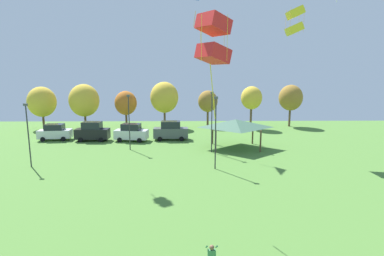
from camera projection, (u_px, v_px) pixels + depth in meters
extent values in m
cube|color=#3D844C|center=(212.00, 256.00, 13.19)|extent=(0.36, 0.20, 0.61)
sphere|color=brown|center=(212.00, 247.00, 13.11)|extent=(0.22, 0.22, 0.22)
cylinder|color=#3D844C|center=(207.00, 247.00, 13.21)|extent=(0.08, 0.49, 0.38)
cylinder|color=#3D844C|center=(217.00, 247.00, 13.22)|extent=(0.08, 0.49, 0.38)
cube|color=yellow|center=(295.00, 13.00, 32.46)|extent=(1.76, 1.55, 1.40)
cube|color=yellow|center=(294.00, 29.00, 32.75)|extent=(1.76, 1.55, 1.40)
cylinder|color=orange|center=(290.00, 20.00, 31.87)|extent=(0.02, 0.02, 2.55)
cylinder|color=orange|center=(304.00, 20.00, 31.89)|extent=(0.02, 0.02, 2.55)
cylinder|color=orange|center=(286.00, 22.00, 33.31)|extent=(0.02, 0.02, 2.55)
cylinder|color=orange|center=(299.00, 22.00, 33.34)|extent=(0.02, 0.02, 2.55)
cube|color=red|center=(214.00, 24.00, 17.36)|extent=(2.28, 2.25, 1.21)
cube|color=red|center=(213.00, 54.00, 17.65)|extent=(2.28, 2.25, 1.21)
cylinder|color=yellow|center=(202.00, 38.00, 16.78)|extent=(0.02, 0.02, 2.52)
cylinder|color=yellow|center=(227.00, 38.00, 16.80)|extent=(0.02, 0.02, 2.52)
cylinder|color=yellow|center=(200.00, 40.00, 18.21)|extent=(0.02, 0.02, 2.52)
cylinder|color=yellow|center=(224.00, 41.00, 18.23)|extent=(0.02, 0.02, 2.52)
cylinder|color=yellow|center=(213.00, 92.00, 18.04)|extent=(0.44, 0.36, 3.37)
pyramid|color=blue|center=(200.00, 7.00, 35.98)|extent=(1.29, 1.92, 0.54)
cylinder|color=orange|center=(195.00, 19.00, 36.25)|extent=(0.31, 0.06, 1.85)
cube|color=silver|center=(55.00, 134.00, 41.75)|extent=(4.52, 2.29, 1.14)
cube|color=#1E232D|center=(55.00, 127.00, 41.58)|extent=(2.56, 1.94, 0.80)
cylinder|color=black|center=(63.00, 139.00, 41.09)|extent=(0.66, 0.28, 0.64)
cylinder|color=black|center=(67.00, 136.00, 42.91)|extent=(0.66, 0.28, 0.64)
cylinder|color=black|center=(43.00, 139.00, 40.79)|extent=(0.66, 0.28, 0.64)
cylinder|color=black|center=(48.00, 137.00, 42.61)|extent=(0.66, 0.28, 0.64)
cube|color=black|center=(92.00, 134.00, 41.23)|extent=(4.56, 1.85, 1.38)
cube|color=#1E232D|center=(92.00, 125.00, 41.03)|extent=(2.52, 1.67, 0.96)
cylinder|color=black|center=(101.00, 140.00, 40.48)|extent=(0.64, 0.23, 0.64)
cylinder|color=black|center=(105.00, 137.00, 42.21)|extent=(0.64, 0.23, 0.64)
cylinder|color=black|center=(80.00, 140.00, 40.50)|extent=(0.64, 0.23, 0.64)
cylinder|color=black|center=(85.00, 137.00, 42.23)|extent=(0.64, 0.23, 0.64)
cube|color=silver|center=(131.00, 134.00, 41.12)|extent=(4.66, 2.34, 1.23)
cube|color=#1E232D|center=(131.00, 127.00, 40.93)|extent=(2.65, 1.94, 0.86)
cylinder|color=black|center=(139.00, 140.00, 40.20)|extent=(0.66, 0.30, 0.64)
cylinder|color=black|center=(143.00, 138.00, 41.94)|extent=(0.66, 0.30, 0.64)
cylinder|color=black|center=(120.00, 140.00, 40.52)|extent=(0.66, 0.30, 0.64)
cylinder|color=black|center=(124.00, 137.00, 42.25)|extent=(0.66, 0.30, 0.64)
cube|color=#4C5156|center=(171.00, 133.00, 41.90)|extent=(4.82, 1.85, 1.37)
cube|color=#1E232D|center=(171.00, 125.00, 41.69)|extent=(2.66, 1.66, 0.96)
cylinder|color=black|center=(181.00, 139.00, 41.21)|extent=(0.64, 0.23, 0.64)
cylinder|color=black|center=(181.00, 136.00, 42.93)|extent=(0.64, 0.23, 0.64)
cylinder|color=black|center=(160.00, 139.00, 41.10)|extent=(0.64, 0.23, 0.64)
cylinder|color=black|center=(161.00, 136.00, 42.83)|extent=(0.64, 0.23, 0.64)
cylinder|color=brown|center=(216.00, 141.00, 35.07)|extent=(0.20, 0.20, 2.60)
cylinder|color=brown|center=(261.00, 141.00, 35.15)|extent=(0.20, 0.20, 2.60)
cylinder|color=brown|center=(213.00, 134.00, 39.31)|extent=(0.20, 0.20, 2.60)
cylinder|color=brown|center=(253.00, 134.00, 39.40)|extent=(0.20, 0.20, 2.60)
pyramid|color=#3D604C|center=(236.00, 123.00, 36.92)|extent=(6.85, 5.58, 1.00)
cylinder|color=#2D2D33|center=(212.00, 124.00, 34.66)|extent=(0.12, 0.12, 6.87)
cube|color=#4C4C51|center=(212.00, 93.00, 34.04)|extent=(0.36, 0.20, 0.24)
cylinder|color=#2D2D33|center=(129.00, 124.00, 35.95)|extent=(0.12, 0.12, 6.45)
cube|color=#4C4C51|center=(128.00, 96.00, 35.36)|extent=(0.36, 0.20, 0.24)
cylinder|color=#2D2D33|center=(216.00, 135.00, 28.47)|extent=(0.12, 0.12, 6.78)
cube|color=#4C4C51|center=(216.00, 98.00, 27.85)|extent=(0.36, 0.20, 0.24)
cylinder|color=#2D2D33|center=(29.00, 137.00, 29.19)|extent=(0.12, 0.12, 6.06)
cube|color=#4C4C51|center=(25.00, 105.00, 28.64)|extent=(0.36, 0.20, 0.24)
cylinder|color=brown|center=(43.00, 120.00, 50.64)|extent=(0.36, 0.36, 2.82)
ellipsoid|color=gold|center=(42.00, 102.00, 50.09)|extent=(4.60, 4.60, 5.06)
cylinder|color=brown|center=(85.00, 120.00, 51.39)|extent=(0.36, 0.36, 2.85)
ellipsoid|color=gold|center=(84.00, 100.00, 50.81)|extent=(5.01, 5.01, 5.51)
cylinder|color=brown|center=(126.00, 119.00, 51.73)|extent=(0.36, 0.36, 2.85)
ellipsoid|color=#BC6623|center=(126.00, 103.00, 51.24)|extent=(3.75, 3.75, 4.12)
cylinder|color=brown|center=(165.00, 118.00, 51.55)|extent=(0.36, 0.36, 3.43)
ellipsoid|color=gold|center=(164.00, 97.00, 50.94)|extent=(4.78, 4.78, 5.25)
cylinder|color=brown|center=(208.00, 118.00, 52.49)|extent=(0.36, 0.36, 3.20)
ellipsoid|color=olive|center=(208.00, 101.00, 51.99)|extent=(3.40, 3.40, 3.74)
cylinder|color=brown|center=(251.00, 117.00, 50.67)|extent=(0.36, 0.36, 3.88)
ellipsoid|color=gold|center=(251.00, 98.00, 50.10)|extent=(3.52, 3.52, 3.87)
cylinder|color=brown|center=(290.00, 116.00, 52.74)|extent=(0.36, 0.36, 3.55)
ellipsoid|color=olive|center=(291.00, 98.00, 52.17)|extent=(4.08, 4.08, 4.48)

